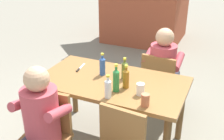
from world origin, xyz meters
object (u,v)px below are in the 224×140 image
object	(u,v)px
chair_far_right	(160,82)
bottle_amber	(126,78)
bottle_olive	(125,70)
table_knife	(80,68)
cup_white	(140,89)
backpack_by_near_side	(49,90)
bottle_clear	(108,88)
person_in_white_shirt	(36,125)
chair_near_left	(45,133)
person_in_plaid_shirt	(164,67)
dining_table	(112,89)
bottle_blue	(102,66)
cup_terracotta	(145,100)
bottle_green	(116,80)

from	to	relation	value
chair_far_right	bottle_amber	world-z (taller)	bottle_amber
bottle_olive	table_knife	xyz separation A→B (m)	(-0.56, 0.03, -0.10)
cup_white	backpack_by_near_side	size ratio (longest dim) A/B	0.30
bottle_clear	person_in_white_shirt	bearing A→B (deg)	-132.67
bottle_clear	cup_white	bearing A→B (deg)	34.35
chair_far_right	chair_near_left	bearing A→B (deg)	-115.70
chair_far_right	person_in_plaid_shirt	xyz separation A→B (m)	(0.01, 0.11, 0.17)
dining_table	chair_near_left	xyz separation A→B (m)	(-0.35, -0.72, -0.18)
dining_table	bottle_blue	world-z (taller)	bottle_blue
person_in_white_shirt	cup_white	bearing A→B (deg)	43.23
bottle_clear	bottle_blue	xyz separation A→B (m)	(-0.26, 0.42, 0.01)
bottle_blue	table_knife	world-z (taller)	bottle_blue
chair_far_right	bottle_olive	xyz separation A→B (m)	(-0.24, -0.63, 0.39)
chair_far_right	cup_terracotta	world-z (taller)	cup_terracotta
person_in_white_shirt	bottle_clear	xyz separation A→B (m)	(0.46, 0.50, 0.22)
bottle_clear	bottle_olive	world-z (taller)	bottle_olive
chair_far_right	cup_white	bearing A→B (deg)	-88.37
dining_table	bottle_clear	distance (m)	0.41
person_in_plaid_shirt	chair_near_left	bearing A→B (deg)	-114.32
person_in_plaid_shirt	table_knife	size ratio (longest dim) A/B	4.90
bottle_blue	cup_white	world-z (taller)	bottle_blue
chair_far_right	bottle_amber	bearing A→B (deg)	-100.74
bottle_clear	bottle_amber	xyz separation A→B (m)	(0.08, 0.25, 0.00)
dining_table	bottle_amber	bearing A→B (deg)	-24.29
dining_table	bottle_amber	distance (m)	0.29
person_in_white_shirt	chair_far_right	bearing A→B (deg)	66.07
bottle_clear	cup_white	xyz separation A→B (m)	(0.26, 0.18, -0.04)
person_in_plaid_shirt	cup_white	xyz separation A→B (m)	(0.02, -0.99, 0.18)
dining_table	chair_far_right	distance (m)	0.82
cup_white	table_knife	size ratio (longest dim) A/B	0.48
person_in_plaid_shirt	cup_terracotta	world-z (taller)	person_in_plaid_shirt
dining_table	person_in_white_shirt	bearing A→B (deg)	-112.72
bottle_green	bottle_blue	distance (m)	0.39
person_in_white_shirt	backpack_by_near_side	size ratio (longest dim) A/B	3.00
chair_far_right	backpack_by_near_side	world-z (taller)	chair_far_right
person_in_plaid_shirt	backpack_by_near_side	world-z (taller)	person_in_plaid_shirt
person_in_white_shirt	bottle_blue	size ratio (longest dim) A/B	4.70
bottle_blue	backpack_by_near_side	size ratio (longest dim) A/B	0.64
person_in_plaid_shirt	table_knife	xyz separation A→B (m)	(-0.80, -0.71, 0.12)
chair_near_left	person_in_white_shirt	world-z (taller)	person_in_white_shirt
table_knife	backpack_by_near_side	world-z (taller)	table_knife
bottle_olive	cup_terracotta	size ratio (longest dim) A/B	1.99
chair_far_right	table_knife	xyz separation A→B (m)	(-0.80, -0.60, 0.29)
bottle_blue	table_knife	xyz separation A→B (m)	(-0.31, 0.04, -0.10)
chair_near_left	person_in_plaid_shirt	world-z (taller)	person_in_plaid_shirt
bottle_green	cup_terracotta	world-z (taller)	bottle_green
dining_table	bottle_green	xyz separation A→B (m)	(0.13, -0.19, 0.23)
chair_far_right	bottle_amber	xyz separation A→B (m)	(-0.15, -0.81, 0.39)
bottle_clear	bottle_amber	size ratio (longest dim) A/B	0.96
bottle_green	bottle_amber	distance (m)	0.12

